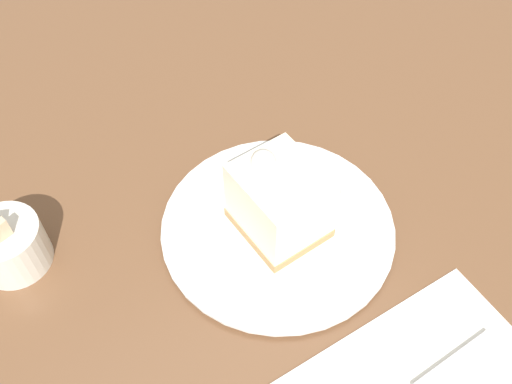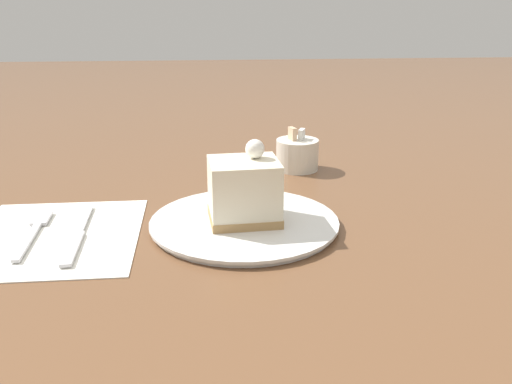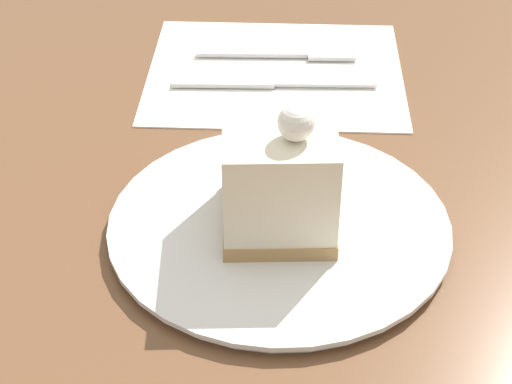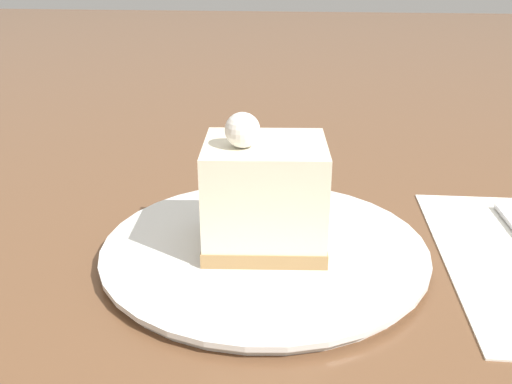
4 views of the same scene
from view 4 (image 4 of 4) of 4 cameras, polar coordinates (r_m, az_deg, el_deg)
ground_plane at (r=0.47m, az=2.60°, el=-4.99°), size 4.00×4.00×0.00m
plate at (r=0.45m, az=0.85°, el=-5.71°), size 0.25×0.25×0.01m
cake_slice at (r=0.43m, az=0.84°, el=-0.18°), size 0.10×0.09×0.11m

